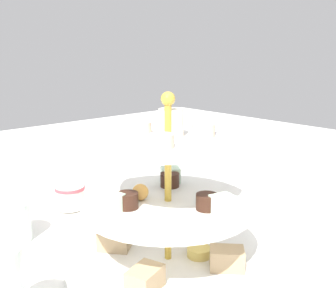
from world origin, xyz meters
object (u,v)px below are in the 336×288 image
Objects in this scene: teacup_with_saucer at (71,199)px; water_glass_tall_right at (314,200)px; tiered_serving_stand at (168,216)px; butter_knife_right at (177,191)px; water_glass_short_left at (11,222)px.

water_glass_tall_right is at bearing -55.73° from teacup_with_saucer.
tiered_serving_stand is 2.51× the size of water_glass_tall_right.
teacup_with_saucer is 0.24m from butter_knife_right.
tiered_serving_stand is at bearing 160.78° from water_glass_tall_right.
tiered_serving_stand is 0.28m from water_glass_short_left.
butter_knife_right is (-0.03, 0.31, -0.06)m from water_glass_tall_right.
teacup_with_saucer is at bearing 39.75° from butter_knife_right.
water_glass_tall_right is 0.72× the size of butter_knife_right.
water_glass_tall_right is at bearing -39.22° from water_glass_short_left.
water_glass_tall_right reaches higher than teacup_with_saucer.
butter_knife_right is (0.37, -0.01, -0.03)m from water_glass_short_left.
water_glass_short_left is at bearing 140.78° from water_glass_tall_right.
water_glass_short_left is at bearing -159.77° from teacup_with_saucer.
tiered_serving_stand is 3.39× the size of teacup_with_saucer.
teacup_with_saucer is (0.00, 0.29, -0.05)m from tiered_serving_stand.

